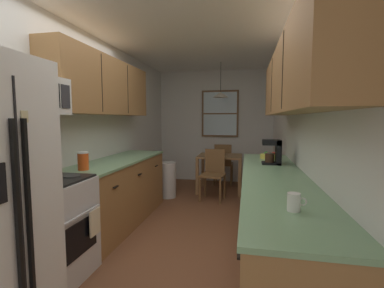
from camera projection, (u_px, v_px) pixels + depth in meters
ground_plane at (193, 222)px, 3.82m from camera, size 12.00×12.00×0.00m
wall_left at (104, 131)px, 3.97m from camera, size 0.10×9.00×2.55m
wall_right at (297, 133)px, 3.43m from camera, size 0.10×9.00×2.55m
wall_back at (215, 127)px, 6.29m from camera, size 4.40×0.10×2.55m
ceiling_slab at (193, 33)px, 3.58m from camera, size 4.40×9.00×0.08m
stove_range at (49, 229)px, 2.40m from camera, size 0.66×0.63×1.10m
microwave_over_range at (31, 95)px, 2.32m from camera, size 0.39×0.57×0.33m
counter_left at (119, 191)px, 3.73m from camera, size 0.64×2.08×0.90m
upper_cabinets_left at (105, 87)px, 3.58m from camera, size 0.33×2.16×0.74m
counter_right at (274, 219)px, 2.68m from camera, size 0.64×3.17×0.90m
upper_cabinets_right at (294, 78)px, 2.48m from camera, size 0.33×2.85×0.64m
dining_table at (220, 162)px, 5.39m from camera, size 0.86×0.73×0.73m
dining_chair_near at (213, 172)px, 4.85m from camera, size 0.45×0.45×0.90m
dining_chair_far at (223, 162)px, 5.95m from camera, size 0.40×0.40×0.90m
pendant_light at (221, 95)px, 5.27m from camera, size 0.30×0.30×0.68m
back_window at (220, 114)px, 6.17m from camera, size 0.84×0.05×1.06m
trash_bin at (168, 180)px, 5.00m from camera, size 0.30×0.30×0.66m
storage_canister at (83, 161)px, 2.90m from camera, size 0.11×0.11×0.20m
dish_towel at (95, 222)px, 2.49m from camera, size 0.02×0.16×0.24m
coffee_maker at (274, 152)px, 3.26m from camera, size 0.22×0.18×0.30m
mug_by_coffeemaker at (294, 202)px, 1.60m from camera, size 0.11×0.08×0.11m
fruit_bowl at (269, 156)px, 3.75m from camera, size 0.25×0.25×0.09m
table_serving_bowl at (217, 154)px, 5.38m from camera, size 0.21×0.21×0.06m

